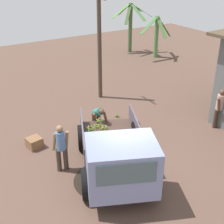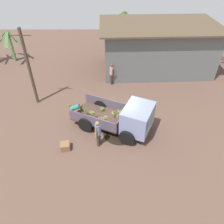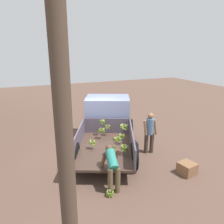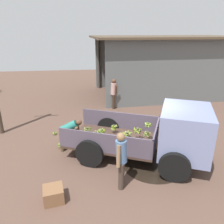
% 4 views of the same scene
% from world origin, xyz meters
% --- Properties ---
extents(ground, '(36.00, 36.00, 0.00)m').
position_xyz_m(ground, '(0.00, 0.00, 0.00)').
color(ground, brown).
extents(mud_patch_0, '(2.03, 2.03, 0.01)m').
position_xyz_m(mud_patch_0, '(0.32, -1.08, 0.00)').
color(mud_patch_0, black).
rests_on(mud_patch_0, ground).
extents(cargo_truck, '(5.03, 3.69, 1.90)m').
position_xyz_m(cargo_truck, '(0.81, -0.91, 1.01)').
color(cargo_truck, '#422F26').
rests_on(cargo_truck, ground).
extents(warehouse_shed, '(9.77, 6.21, 3.81)m').
position_xyz_m(warehouse_shed, '(4.10, 7.32, 2.68)').
color(warehouse_shed, slate).
rests_on(warehouse_shed, ground).
extents(utility_pole, '(1.18, 0.19, 5.16)m').
position_xyz_m(utility_pole, '(-5.41, 2.08, 2.64)').
color(utility_pole, '#48372C').
rests_on(utility_pole, ground).
extents(banana_palm_2, '(2.16, 2.62, 2.81)m').
position_xyz_m(banana_palm_2, '(-9.31, 8.78, 1.51)').
color(banana_palm_2, '#57874A').
rests_on(banana_palm_2, ground).
extents(banana_palm_4, '(2.46, 2.03, 3.44)m').
position_xyz_m(banana_palm_4, '(1.12, 12.76, 1.82)').
color(banana_palm_4, '#61734F').
rests_on(banana_palm_4, ground).
extents(person_foreground_visitor, '(0.39, 0.59, 1.66)m').
position_xyz_m(person_foreground_visitor, '(-0.91, -1.99, 0.92)').
color(person_foreground_visitor, '#40332A').
rests_on(person_foreground_visitor, ground).
extents(person_worker_loading, '(0.84, 0.66, 1.21)m').
position_xyz_m(person_worker_loading, '(-2.43, 0.25, 0.74)').
color(person_worker_loading, brown).
rests_on(person_worker_loading, ground).
extents(person_bystander_near_shed, '(0.35, 0.63, 1.67)m').
position_xyz_m(person_bystander_near_shed, '(-0.19, 4.62, 0.93)').
color(person_bystander_near_shed, '#362418').
rests_on(person_bystander_near_shed, ground).
extents(banana_bunch_on_ground_0, '(0.25, 0.24, 0.20)m').
position_xyz_m(banana_bunch_on_ground_0, '(-2.76, 0.46, 0.11)').
color(banana_bunch_on_ground_0, brown).
rests_on(banana_bunch_on_ground_0, ground).
extents(banana_bunch_on_ground_1, '(0.20, 0.20, 0.14)m').
position_xyz_m(banana_bunch_on_ground_1, '(-3.12, 1.59, 0.08)').
color(banana_bunch_on_ground_1, brown).
rests_on(banana_bunch_on_ground_1, ground).
extents(banana_bunch_on_ground_2, '(0.22, 0.24, 0.19)m').
position_xyz_m(banana_bunch_on_ground_2, '(-2.02, 1.55, 0.11)').
color(banana_bunch_on_ground_2, brown).
rests_on(banana_bunch_on_ground_2, ground).
extents(wooden_crate_0, '(0.58, 0.58, 0.39)m').
position_xyz_m(wooden_crate_0, '(-2.71, -2.32, 0.19)').
color(wooden_crate_0, brown).
rests_on(wooden_crate_0, ground).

